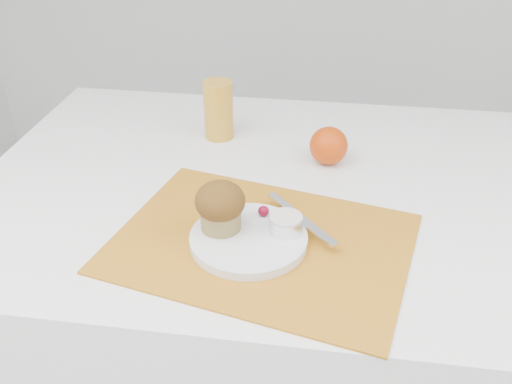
# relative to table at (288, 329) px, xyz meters

# --- Properties ---
(table) EXTENTS (1.20, 0.80, 0.75)m
(table) POSITION_rel_table_xyz_m (0.00, 0.00, 0.00)
(table) COLOR white
(table) RESTS_ON ground
(placemat) EXTENTS (0.52, 0.43, 0.00)m
(placemat) POSITION_rel_table_xyz_m (-0.04, -0.19, 0.38)
(placemat) COLOR #B57019
(placemat) RESTS_ON table
(plate) EXTENTS (0.23, 0.23, 0.01)m
(plate) POSITION_rel_table_xyz_m (-0.06, -0.20, 0.39)
(plate) COLOR silver
(plate) RESTS_ON placemat
(ramekin) EXTENTS (0.07, 0.07, 0.02)m
(ramekin) POSITION_rel_table_xyz_m (0.00, -0.18, 0.41)
(ramekin) COLOR silver
(ramekin) RESTS_ON plate
(cream) EXTENTS (0.06, 0.06, 0.01)m
(cream) POSITION_rel_table_xyz_m (0.00, -0.18, 0.42)
(cream) COLOR silver
(cream) RESTS_ON ramekin
(raspberry_near) EXTENTS (0.02, 0.02, 0.02)m
(raspberry_near) POSITION_rel_table_xyz_m (-0.04, -0.14, 0.40)
(raspberry_near) COLOR #500214
(raspberry_near) RESTS_ON plate
(raspberry_far) EXTENTS (0.02, 0.02, 0.02)m
(raspberry_far) POSITION_rel_table_xyz_m (-0.01, -0.16, 0.40)
(raspberry_far) COLOR #510214
(raspberry_far) RESTS_ON plate
(butter_knife) EXTENTS (0.13, 0.14, 0.00)m
(butter_knife) POSITION_rel_table_xyz_m (0.02, -0.14, 0.40)
(butter_knife) COLOR silver
(butter_knife) RESTS_ON plate
(orange) EXTENTS (0.08, 0.08, 0.08)m
(orange) POSITION_rel_table_xyz_m (0.06, 0.09, 0.41)
(orange) COLOR #C33D06
(orange) RESTS_ON table
(juice_glass) EXTENTS (0.08, 0.08, 0.12)m
(juice_glass) POSITION_rel_table_xyz_m (-0.18, 0.18, 0.44)
(juice_glass) COLOR gold
(juice_glass) RESTS_ON table
(muffin) EXTENTS (0.08, 0.08, 0.08)m
(muffin) POSITION_rel_table_xyz_m (-0.10, -0.18, 0.44)
(muffin) COLOR olive
(muffin) RESTS_ON plate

